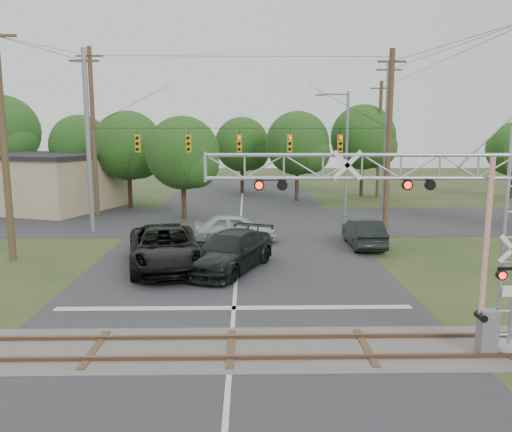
{
  "coord_description": "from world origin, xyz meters",
  "views": [
    {
      "loc": [
        0.5,
        -11.87,
        6.31
      ],
      "look_at": [
        0.84,
        7.5,
        3.09
      ],
      "focal_mm": 35.0,
      "sensor_mm": 36.0,
      "label": 1
    }
  ],
  "objects_px": {
    "car_dark": "(230,252)",
    "streetlight": "(344,148)",
    "pickup_black": "(165,247)",
    "crossing_gantry": "(418,219)",
    "sedan_silver": "(236,228)",
    "commercial_building": "(2,180)",
    "traffic_signal_span": "(254,142)"
  },
  "relations": [
    {
      "from": "car_dark",
      "to": "streetlight",
      "type": "xyz_separation_m",
      "value": [
        8.1,
        14.93,
        4.35
      ]
    },
    {
      "from": "pickup_black",
      "to": "streetlight",
      "type": "height_order",
      "value": "streetlight"
    },
    {
      "from": "pickup_black",
      "to": "crossing_gantry",
      "type": "bearing_deg",
      "value": -60.62
    },
    {
      "from": "crossing_gantry",
      "to": "car_dark",
      "type": "height_order",
      "value": "crossing_gantry"
    },
    {
      "from": "pickup_black",
      "to": "sedan_silver",
      "type": "distance_m",
      "value": 6.44
    },
    {
      "from": "crossing_gantry",
      "to": "commercial_building",
      "type": "relative_size",
      "value": 0.41
    },
    {
      "from": "crossing_gantry",
      "to": "streetlight",
      "type": "xyz_separation_m",
      "value": [
        2.54,
        24.01,
        1.26
      ]
    },
    {
      "from": "sedan_silver",
      "to": "traffic_signal_span",
      "type": "bearing_deg",
      "value": -21.37
    },
    {
      "from": "pickup_black",
      "to": "streetlight",
      "type": "distance_m",
      "value": 18.74
    },
    {
      "from": "traffic_signal_span",
      "to": "pickup_black",
      "type": "bearing_deg",
      "value": -116.31
    },
    {
      "from": "pickup_black",
      "to": "car_dark",
      "type": "bearing_deg",
      "value": -21.97
    },
    {
      "from": "pickup_black",
      "to": "streetlight",
      "type": "bearing_deg",
      "value": 39.59
    },
    {
      "from": "sedan_silver",
      "to": "commercial_building",
      "type": "distance_m",
      "value": 25.57
    },
    {
      "from": "pickup_black",
      "to": "sedan_silver",
      "type": "relative_size",
      "value": 1.44
    },
    {
      "from": "traffic_signal_span",
      "to": "car_dark",
      "type": "height_order",
      "value": "traffic_signal_span"
    },
    {
      "from": "traffic_signal_span",
      "to": "pickup_black",
      "type": "distance_m",
      "value": 10.89
    },
    {
      "from": "pickup_black",
      "to": "commercial_building",
      "type": "height_order",
      "value": "commercial_building"
    },
    {
      "from": "crossing_gantry",
      "to": "car_dark",
      "type": "relative_size",
      "value": 1.48
    },
    {
      "from": "car_dark",
      "to": "sedan_silver",
      "type": "height_order",
      "value": "car_dark"
    },
    {
      "from": "crossing_gantry",
      "to": "commercial_building",
      "type": "height_order",
      "value": "crossing_gantry"
    },
    {
      "from": "traffic_signal_span",
      "to": "sedan_silver",
      "type": "distance_m",
      "value": 5.96
    },
    {
      "from": "traffic_signal_span",
      "to": "car_dark",
      "type": "xyz_separation_m",
      "value": [
        -1.27,
        -9.28,
        -4.86
      ]
    },
    {
      "from": "car_dark",
      "to": "streetlight",
      "type": "height_order",
      "value": "streetlight"
    },
    {
      "from": "streetlight",
      "to": "sedan_silver",
      "type": "bearing_deg",
      "value": -131.95
    },
    {
      "from": "pickup_black",
      "to": "commercial_building",
      "type": "distance_m",
      "value": 27.0
    },
    {
      "from": "crossing_gantry",
      "to": "pickup_black",
      "type": "height_order",
      "value": "crossing_gantry"
    },
    {
      "from": "sedan_silver",
      "to": "pickup_black",
      "type": "bearing_deg",
      "value": 147.87
    },
    {
      "from": "car_dark",
      "to": "commercial_building",
      "type": "bearing_deg",
      "value": 158.25
    },
    {
      "from": "traffic_signal_span",
      "to": "car_dark",
      "type": "relative_size",
      "value": 3.17
    },
    {
      "from": "car_dark",
      "to": "commercial_building",
      "type": "height_order",
      "value": "commercial_building"
    },
    {
      "from": "car_dark",
      "to": "sedan_silver",
      "type": "distance_m",
      "value": 6.09
    },
    {
      "from": "streetlight",
      "to": "pickup_black",
      "type": "bearing_deg",
      "value": -127.76
    }
  ]
}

